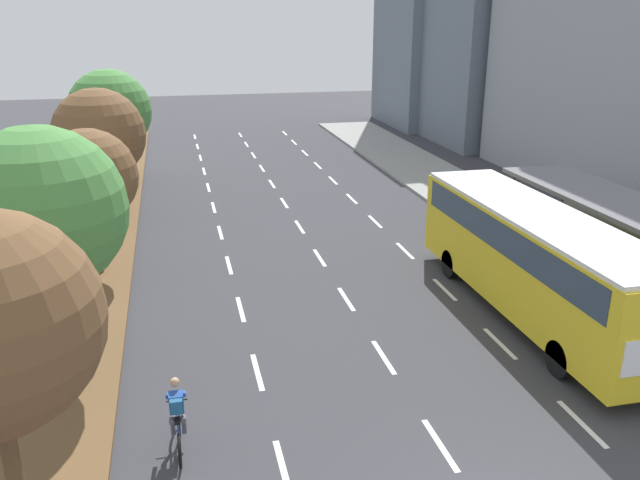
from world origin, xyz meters
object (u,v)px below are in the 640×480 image
object	(u,v)px
bus	(535,253)
cyclist	(178,418)
median_tree_third	(89,177)
bus_shelter	(628,236)
median_tree_second	(41,211)
median_tree_fourth	(99,135)
median_tree_fifth	(110,111)

from	to	relation	value
bus	cyclist	world-z (taller)	bus
cyclist	median_tree_third	bearing A→B (deg)	103.30
bus	median_tree_third	world-z (taller)	median_tree_third
bus_shelter	median_tree_second	distance (m)	18.25
median_tree_third	median_tree_second	bearing A→B (deg)	-93.02
bus	median_tree_second	size ratio (longest dim) A/B	1.77
median_tree_third	cyclist	bearing A→B (deg)	-76.70
cyclist	median_tree_third	world-z (taller)	median_tree_third
bus	bus_shelter	bearing A→B (deg)	16.89
cyclist	median_tree_second	distance (m)	6.20
median_tree_third	median_tree_fourth	distance (m)	6.71
median_tree_third	median_tree_fourth	world-z (taller)	median_tree_fourth
bus	cyclist	xyz separation A→B (m)	(-10.82, -4.36, -1.28)
median_tree_second	median_tree_third	world-z (taller)	median_tree_second
bus	median_tree_fourth	world-z (taller)	median_tree_fourth
median_tree_fifth	bus_shelter	bearing A→B (deg)	-46.05
bus	median_tree_fifth	distance (m)	24.13
median_tree_fourth	median_tree_fifth	distance (m)	6.70
bus	median_tree_third	size ratio (longest dim) A/B	2.18
median_tree_second	median_tree_third	size ratio (longest dim) A/B	1.23
bus	median_tree_fourth	distance (m)	18.99
cyclist	bus_shelter	bearing A→B (deg)	20.55
cyclist	median_tree_fifth	bearing A→B (deg)	96.54
cyclist	bus	bearing A→B (deg)	21.96
median_tree_fourth	median_tree_third	bearing A→B (deg)	-88.21
median_tree_fourth	bus	bearing A→B (deg)	-44.05
median_tree_fifth	cyclist	bearing A→B (deg)	-83.46
median_tree_second	median_tree_fourth	distance (m)	13.40
median_tree_fifth	bus	bearing A→B (deg)	-55.58
median_tree_third	median_tree_fourth	bearing A→B (deg)	91.79
cyclist	median_tree_third	xyz separation A→B (m)	(-2.56, 10.81, 2.83)
bus	median_tree_third	distance (m)	14.93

